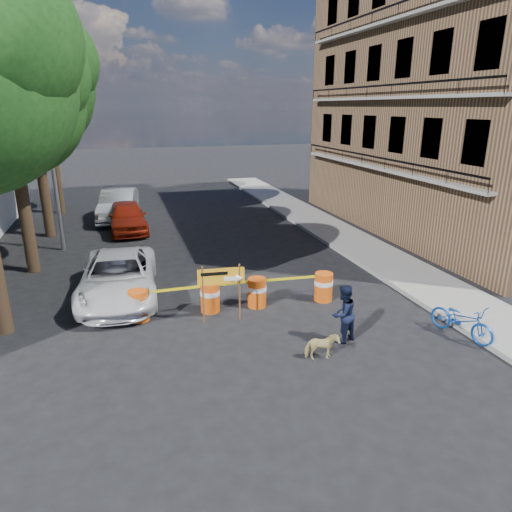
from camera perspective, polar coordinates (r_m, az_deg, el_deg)
ground at (r=12.54m, az=1.43°, el=-9.39°), size 120.00×120.00×0.00m
sidewalk_east at (r=20.02m, az=13.05°, el=1.08°), size 2.40×40.00×0.15m
apartment_building at (r=24.17m, az=24.29°, el=17.15°), size 8.00×16.00×12.00m
tree_mid_a at (r=17.85m, az=-28.51°, el=16.77°), size 5.25×5.00×8.68m
tree_mid_b at (r=22.80m, az=-26.37°, el=18.72°), size 5.67×5.40×9.62m
tree_far at (r=27.75m, az=-24.65°, el=17.49°), size 5.04×4.80×8.84m
streetlamp at (r=20.25m, az=-24.22°, el=12.61°), size 1.25×0.18×8.00m
barrel_far_left at (r=13.38m, az=-14.42°, el=-5.91°), size 0.58×0.58×0.90m
barrel_mid_left at (r=13.57m, az=-5.77°, el=-5.06°), size 0.58×0.58×0.90m
barrel_mid_right at (r=13.82m, az=0.12°, el=-4.50°), size 0.58×0.58×0.90m
barrel_far_right at (r=14.40m, az=8.43°, el=-3.76°), size 0.58×0.58×0.90m
detour_sign at (r=12.66m, az=-3.68°, el=-3.08°), size 1.30×0.27×1.68m
pedestrian at (r=11.92m, az=10.84°, el=-7.13°), size 0.91×0.82×1.54m
bicycle at (r=13.06m, az=24.56°, el=-5.60°), size 0.88×1.09×1.81m
dog at (r=11.22m, az=8.24°, el=-11.17°), size 0.84×0.45×0.68m
suv_white at (r=15.00m, az=-16.82°, el=-2.53°), size 2.65×5.16×1.39m
sedan_red at (r=23.02m, az=-15.78°, el=4.77°), size 1.86×4.32×1.45m
sedan_silver at (r=25.58m, az=-16.80°, el=6.16°), size 2.34×5.07×1.61m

